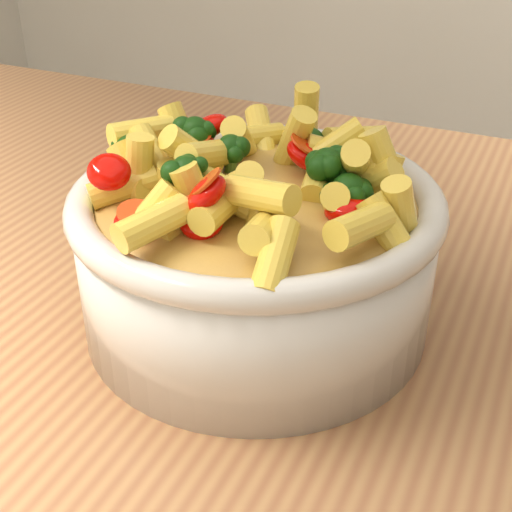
% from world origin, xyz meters
% --- Properties ---
extents(table, '(1.20, 0.80, 0.90)m').
position_xyz_m(table, '(0.00, 0.00, 0.80)').
color(table, '#A87648').
rests_on(table, ground).
extents(serving_bowl, '(0.25, 0.25, 0.11)m').
position_xyz_m(serving_bowl, '(0.03, -0.04, 0.95)').
color(serving_bowl, silver).
rests_on(serving_bowl, table).
extents(pasta_salad, '(0.20, 0.20, 0.04)m').
position_xyz_m(pasta_salad, '(0.03, -0.04, 1.02)').
color(pasta_salad, '#FFE150').
rests_on(pasta_salad, serving_bowl).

